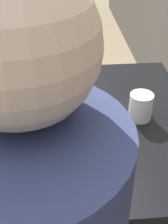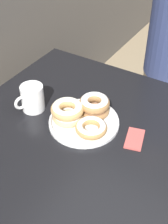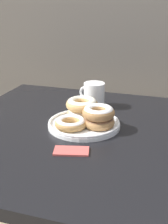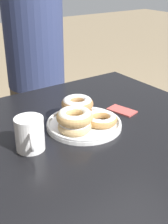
# 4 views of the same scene
# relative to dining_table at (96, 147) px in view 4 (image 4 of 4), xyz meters

# --- Properties ---
(dining_table) EXTENTS (0.96, 0.98, 0.75)m
(dining_table) POSITION_rel_dining_table_xyz_m (0.00, 0.00, 0.00)
(dining_table) COLOR black
(dining_table) RESTS_ON ground_plane
(donut_plate) EXTENTS (0.27, 0.28, 0.09)m
(donut_plate) POSITION_rel_dining_table_xyz_m (0.04, 0.04, 0.12)
(donut_plate) COLOR white
(donut_plate) RESTS_ON dining_table
(coffee_mug) EXTENTS (0.13, 0.09, 0.11)m
(coffee_mug) POSITION_rel_dining_table_xyz_m (0.01, 0.26, 0.14)
(coffee_mug) COLOR white
(coffee_mug) RESTS_ON dining_table
(person_figure) EXTENTS (0.34, 0.31, 1.45)m
(person_figure) POSITION_rel_dining_table_xyz_m (0.71, -0.11, 0.09)
(person_figure) COLOR brown
(person_figure) RESTS_ON ground_plane
(napkin) EXTENTS (0.12, 0.09, 0.01)m
(napkin) POSITION_rel_dining_table_xyz_m (0.06, -0.17, 0.08)
(napkin) COLOR #BC4C47
(napkin) RESTS_ON dining_table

